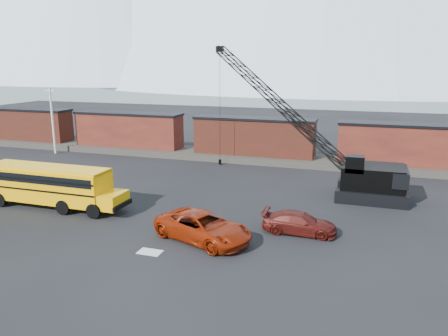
# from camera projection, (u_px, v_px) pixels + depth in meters

# --- Properties ---
(ground) EXTENTS (160.00, 160.00, 0.00)m
(ground) POSITION_uv_depth(u_px,v_px,m) (171.00, 227.00, 29.43)
(ground) COLOR black
(ground) RESTS_ON ground
(gravel_berm) EXTENTS (120.00, 5.00, 0.70)m
(gravel_berm) POSITION_uv_depth(u_px,v_px,m) (254.00, 157.00, 49.63)
(gravel_berm) COLOR #46403A
(gravel_berm) RESTS_ON ground
(boxcar_west_far) EXTENTS (13.70, 3.10, 4.17)m
(boxcar_west_far) POSITION_uv_depth(u_px,v_px,m) (25.00, 124.00, 58.89)
(boxcar_west_far) COLOR #491914
(boxcar_west_far) RESTS_ON gravel_berm
(boxcar_west_near) EXTENTS (13.70, 3.10, 4.17)m
(boxcar_west_near) POSITION_uv_depth(u_px,v_px,m) (129.00, 129.00, 53.98)
(boxcar_west_near) COLOR #491715
(boxcar_west_near) RESTS_ON gravel_berm
(boxcar_mid) EXTENTS (13.70, 3.10, 4.17)m
(boxcar_mid) POSITION_uv_depth(u_px,v_px,m) (254.00, 136.00, 49.07)
(boxcar_mid) COLOR #491914
(boxcar_mid) RESTS_ON gravel_berm
(boxcar_east_near) EXTENTS (13.70, 3.10, 4.17)m
(boxcar_east_near) POSITION_uv_depth(u_px,v_px,m) (407.00, 144.00, 44.15)
(boxcar_east_near) COLOR #491715
(boxcar_east_near) RESTS_ON gravel_berm
(utility_pole) EXTENTS (1.40, 0.24, 8.00)m
(utility_pole) POSITION_uv_depth(u_px,v_px,m) (52.00, 120.00, 52.42)
(utility_pole) COLOR silver
(utility_pole) RESTS_ON ground
(snow_patch) EXTENTS (1.40, 0.90, 0.02)m
(snow_patch) POSITION_uv_depth(u_px,v_px,m) (150.00, 252.00, 25.59)
(snow_patch) COLOR silver
(snow_patch) RESTS_ON ground
(school_bus) EXTENTS (11.65, 2.65, 3.19)m
(school_bus) POSITION_uv_depth(u_px,v_px,m) (51.00, 185.00, 33.15)
(school_bus) COLOR #FFB105
(school_bus) RESTS_ON ground
(red_pickup) EXTENTS (7.07, 5.03, 1.79)m
(red_pickup) POSITION_uv_depth(u_px,v_px,m) (203.00, 227.00, 27.07)
(red_pickup) COLOR maroon
(red_pickup) RESTS_ON ground
(maroon_suv) EXTENTS (4.84, 2.02, 1.40)m
(maroon_suv) POSITION_uv_depth(u_px,v_px,m) (299.00, 223.00, 28.29)
(maroon_suv) COLOR #50130E
(maroon_suv) RESTS_ON ground
(crawler_crane) EXTENTS (18.87, 10.25, 12.68)m
(crawler_crane) POSITION_uv_depth(u_px,v_px,m) (279.00, 103.00, 40.01)
(crawler_crane) COLOR black
(crawler_crane) RESTS_ON ground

